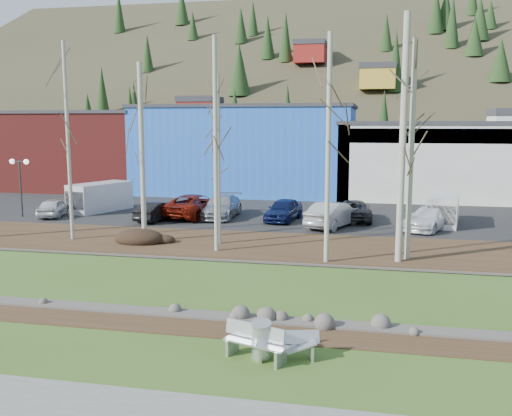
% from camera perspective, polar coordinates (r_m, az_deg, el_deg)
% --- Properties ---
extents(ground, '(200.00, 200.00, 0.00)m').
position_cam_1_polar(ground, '(17.67, -9.74, -13.83)').
color(ground, '#3B581D').
rests_on(ground, ground).
extents(footpath, '(80.00, 2.00, 0.04)m').
position_cam_1_polar(footpath, '(14.77, -15.00, -18.61)').
color(footpath, '#62625D').
rests_on(footpath, ground).
extents(dirt_strip, '(80.00, 1.80, 0.03)m').
position_cam_1_polar(dirt_strip, '(19.50, -7.43, -11.55)').
color(dirt_strip, '#382616').
rests_on(dirt_strip, ground).
extents(near_bank_rocks, '(80.00, 0.80, 0.50)m').
position_cam_1_polar(near_bank_rocks, '(20.39, -6.49, -10.66)').
color(near_bank_rocks, '#47423D').
rests_on(near_bank_rocks, ground).
extents(river, '(80.00, 8.00, 0.90)m').
position_cam_1_polar(river, '(24.13, -3.41, -7.56)').
color(river, black).
rests_on(river, ground).
extents(far_bank_rocks, '(80.00, 0.80, 0.46)m').
position_cam_1_polar(far_bank_rocks, '(27.97, -1.19, -5.28)').
color(far_bank_rocks, '#47423D').
rests_on(far_bank_rocks, ground).
extents(far_bank, '(80.00, 7.00, 0.15)m').
position_cam_1_polar(far_bank, '(31.00, 0.15, -3.76)').
color(far_bank, '#382616').
rests_on(far_bank, ground).
extents(parking_lot, '(80.00, 14.00, 0.14)m').
position_cam_1_polar(parking_lot, '(41.16, 3.12, -0.71)').
color(parking_lot, black).
rests_on(parking_lot, ground).
extents(building_brick, '(16.32, 12.24, 7.80)m').
position_cam_1_polar(building_brick, '(62.05, -17.30, 5.61)').
color(building_brick, maroon).
rests_on(building_brick, ground).
extents(building_blue, '(20.40, 12.24, 8.30)m').
position_cam_1_polar(building_blue, '(55.56, -0.77, 5.95)').
color(building_blue, blue).
rests_on(building_blue, ground).
extents(building_white, '(18.36, 12.24, 6.80)m').
position_cam_1_polar(building_white, '(54.55, 18.07, 4.70)').
color(building_white, beige).
rests_on(building_white, ground).
extents(hillside, '(160.00, 72.00, 35.00)m').
position_cam_1_polar(hillside, '(99.93, 8.56, 14.69)').
color(hillside, '#33321F').
rests_on(hillside, ground).
extents(bench_intact, '(2.02, 1.19, 0.97)m').
position_cam_1_polar(bench_intact, '(16.71, -0.05, -13.26)').
color(bench_intact, silver).
rests_on(bench_intact, ground).
extents(bench_damaged, '(1.84, 0.99, 0.78)m').
position_cam_1_polar(bench_damaged, '(16.74, 3.07, -13.57)').
color(bench_damaged, silver).
rests_on(bench_damaged, ground).
extents(litter_bin, '(0.62, 0.62, 0.98)m').
position_cam_1_polar(litter_bin, '(16.78, 0.54, -13.15)').
color(litter_bin, silver).
rests_on(litter_bin, ground).
extents(seagull, '(0.43, 0.23, 0.32)m').
position_cam_1_polar(seagull, '(17.91, 5.38, -12.82)').
color(seagull, gold).
rests_on(seagull, ground).
extents(dirt_mound, '(2.79, 1.97, 0.55)m').
position_cam_1_polar(dirt_mound, '(32.06, -11.58, -2.89)').
color(dirt_mound, black).
rests_on(dirt_mound, far_bank).
extents(birch_1, '(0.20, 0.20, 10.92)m').
position_cam_1_polar(birch_1, '(33.39, -18.28, 6.28)').
color(birch_1, beige).
rests_on(birch_1, far_bank).
extents(birch_2, '(0.28, 0.28, 9.72)m').
position_cam_1_polar(birch_2, '(31.68, -11.33, 5.35)').
color(birch_2, beige).
rests_on(birch_2, far_bank).
extents(birch_3, '(0.22, 0.22, 10.77)m').
position_cam_1_polar(birch_3, '(28.84, -4.06, 6.24)').
color(birch_3, beige).
rests_on(birch_3, far_bank).
extents(birch_4, '(0.22, 0.22, 8.99)m').
position_cam_1_polar(birch_4, '(30.65, -3.79, 4.71)').
color(birch_4, beige).
rests_on(birch_4, far_bank).
extents(birch_5, '(0.23, 0.23, 10.57)m').
position_cam_1_polar(birch_5, '(26.61, 7.23, 5.78)').
color(birch_5, beige).
rests_on(birch_5, far_bank).
extents(birch_6, '(0.31, 0.31, 11.46)m').
position_cam_1_polar(birch_6, '(27.29, 14.46, 6.58)').
color(birch_6, beige).
rests_on(birch_6, far_bank).
extents(birch_7, '(0.26, 0.26, 10.37)m').
position_cam_1_polar(birch_7, '(27.90, 15.25, 5.47)').
color(birch_7, beige).
rests_on(birch_7, far_bank).
extents(street_lamp, '(1.54, 0.49, 4.04)m').
position_cam_1_polar(street_lamp, '(42.92, -22.55, 3.40)').
color(street_lamp, '#262628').
rests_on(street_lamp, parking_lot).
extents(car_0, '(2.34, 4.03, 1.29)m').
position_cam_1_polar(car_0, '(42.42, -19.57, 0.06)').
color(car_0, silver).
rests_on(car_0, parking_lot).
extents(car_1, '(1.95, 4.06, 1.28)m').
position_cam_1_polar(car_1, '(38.88, -9.92, -0.31)').
color(car_1, black).
rests_on(car_1, parking_lot).
extents(car_2, '(3.73, 6.20, 1.61)m').
position_cam_1_polar(car_2, '(39.96, -6.12, 0.25)').
color(car_2, maroon).
rests_on(car_2, parking_lot).
extents(car_3, '(2.22, 5.25, 1.51)m').
position_cam_1_polar(car_3, '(39.64, -3.49, 0.14)').
color(car_3, '#A0A4A7').
rests_on(car_3, parking_lot).
extents(car_4, '(2.37, 4.55, 1.48)m').
position_cam_1_polar(car_4, '(38.30, 2.78, -0.18)').
color(car_4, '#111B4B').
rests_on(car_4, parking_lot).
extents(car_5, '(3.42, 5.17, 1.61)m').
position_cam_1_polar(car_5, '(36.20, 7.74, -0.65)').
color(car_5, '#B3B2B4').
rests_on(car_5, parking_lot).
extents(car_6, '(2.64, 5.14, 1.39)m').
position_cam_1_polar(car_6, '(38.99, 9.71, -0.20)').
color(car_6, '#2B2B2E').
rests_on(car_6, parking_lot).
extents(car_7, '(3.84, 5.17, 1.39)m').
position_cam_1_polar(car_7, '(36.73, 16.91, -0.99)').
color(car_7, white).
rests_on(car_7, parking_lot).
extents(van_white, '(2.46, 4.54, 1.88)m').
position_cam_1_polar(van_white, '(38.52, 18.20, -0.24)').
color(van_white, white).
rests_on(van_white, parking_lot).
extents(van_grey, '(3.56, 5.20, 2.10)m').
position_cam_1_polar(van_grey, '(43.83, -15.52, 1.04)').
color(van_grey, silver).
rests_on(van_grey, parking_lot).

